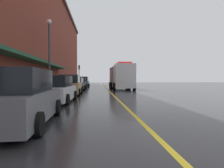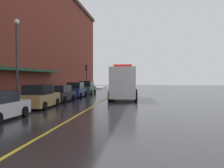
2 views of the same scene
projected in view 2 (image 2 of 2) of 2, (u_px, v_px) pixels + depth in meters
name	position (u px, v px, depth m)	size (l,w,h in m)	color
ground_plane	(107.00, 98.00, 30.69)	(112.00, 112.00, 0.00)	#232326
sidewalk_left	(54.00, 97.00, 31.41)	(2.40, 70.00, 0.15)	#9E9B93
lane_center_stripe	(107.00, 98.00, 30.69)	(0.16, 70.00, 0.01)	gold
parked_car_2	(40.00, 97.00, 21.18)	(2.09, 4.82, 1.85)	#A5844C
parked_car_3	(60.00, 94.00, 26.70)	(2.15, 4.63, 1.63)	black
parked_car_4	(76.00, 90.00, 32.86)	(2.06, 4.49, 1.82)	navy
parked_car_5	(87.00, 88.00, 38.54)	(2.06, 4.19, 1.91)	#2D5133
box_truck	(124.00, 83.00, 29.49)	(3.11, 7.72, 3.68)	silver
parking_meter_0	(76.00, 87.00, 37.99)	(0.14, 0.18, 1.33)	#4C4C51
parking_meter_1	(13.00, 96.00, 19.74)	(0.14, 0.18, 1.33)	#4C4C51
parking_meter_3	(77.00, 87.00, 38.55)	(0.14, 0.18, 1.33)	#4C4C51
street_lamp_left	(17.00, 52.00, 21.60)	(0.44, 0.44, 6.94)	#33383D
traffic_light_near	(87.00, 73.00, 44.99)	(0.38, 0.36, 4.30)	#232326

